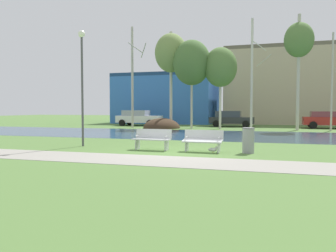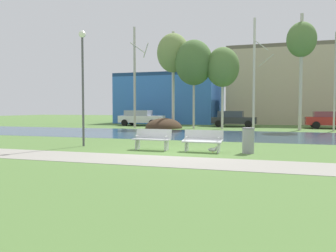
% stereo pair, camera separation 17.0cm
% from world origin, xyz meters
% --- Properties ---
extents(ground_plane, '(120.00, 120.00, 0.00)m').
position_xyz_m(ground_plane, '(0.00, 10.00, 0.00)').
color(ground_plane, '#517538').
extents(paved_path_strip, '(60.00, 2.27, 0.01)m').
position_xyz_m(paved_path_strip, '(0.00, -2.22, 0.01)').
color(paved_path_strip, gray).
rests_on(paved_path_strip, ground).
extents(river_band, '(80.00, 8.91, 0.01)m').
position_xyz_m(river_band, '(0.00, 9.41, 0.00)').
color(river_band, '#2D475B').
rests_on(river_band, ground).
extents(soil_mound, '(3.26, 3.51, 1.80)m').
position_xyz_m(soil_mound, '(-5.57, 15.78, 0.00)').
color(soil_mound, '#423021').
rests_on(soil_mound, ground).
extents(bench_left, '(1.62, 0.62, 0.87)m').
position_xyz_m(bench_left, '(-1.08, 0.54, 0.47)').
color(bench_left, silver).
rests_on(bench_left, ground).
extents(bench_right, '(1.62, 0.62, 0.87)m').
position_xyz_m(bench_right, '(1.08, 0.54, 0.47)').
color(bench_right, silver).
rests_on(bench_right, ground).
extents(trash_bin, '(0.48, 0.48, 0.99)m').
position_xyz_m(trash_bin, '(2.86, 0.65, 0.52)').
color(trash_bin, gray).
rests_on(trash_bin, ground).
extents(seagull, '(0.42, 0.15, 0.25)m').
position_xyz_m(seagull, '(1.53, 0.38, 0.13)').
color(seagull, white).
rests_on(seagull, ground).
extents(streetlamp, '(0.32, 0.32, 5.29)m').
position_xyz_m(streetlamp, '(-4.60, 0.93, 3.54)').
color(streetlamp, '#4C4C51').
rests_on(streetlamp, ground).
extents(birch_far_left, '(1.55, 2.50, 9.13)m').
position_xyz_m(birch_far_left, '(-8.38, 15.90, 4.69)').
color(birch_far_left, '#BCB7A8').
rests_on(birch_far_left, ground).
extents(birch_left, '(2.90, 2.90, 8.62)m').
position_xyz_m(birch_left, '(-4.93, 16.54, 6.68)').
color(birch_left, beige).
rests_on(birch_left, ground).
extents(birch_center_left, '(3.26, 3.26, 7.67)m').
position_xyz_m(birch_center_left, '(-2.91, 16.02, 5.70)').
color(birch_center_left, '#BCB7A8').
rests_on(birch_center_left, ground).
extents(birch_center, '(2.80, 2.80, 6.95)m').
position_xyz_m(birch_center, '(-0.44, 16.23, 5.25)').
color(birch_center, beige).
rests_on(birch_center, ground).
extents(birch_center_right, '(1.60, 2.60, 8.98)m').
position_xyz_m(birch_center_right, '(2.23, 15.39, 4.57)').
color(birch_center_right, beige).
rests_on(birch_center_right, ground).
extents(birch_right, '(2.31, 2.31, 9.28)m').
position_xyz_m(birch_right, '(5.78, 16.40, 7.14)').
color(birch_right, '#BCB7A8').
rests_on(birch_right, ground).
extents(birch_far_right, '(1.39, 2.17, 7.66)m').
position_xyz_m(birch_far_right, '(8.29, 16.30, 3.89)').
color(birch_far_right, '#BCB7A8').
rests_on(birch_far_right, ground).
extents(parked_van_nearest_white, '(4.48, 2.11, 1.56)m').
position_xyz_m(parked_van_nearest_white, '(-9.21, 19.31, 0.82)').
color(parked_van_nearest_white, silver).
rests_on(parked_van_nearest_white, ground).
extents(parked_sedan_second_dark, '(4.16, 2.04, 1.51)m').
position_xyz_m(parked_sedan_second_dark, '(0.04, 20.07, 0.79)').
color(parked_sedan_second_dark, '#282B30').
rests_on(parked_sedan_second_dark, ground).
extents(parked_hatch_third_red, '(4.66, 2.00, 1.49)m').
position_xyz_m(parked_hatch_third_red, '(8.70, 19.60, 0.79)').
color(parked_hatch_third_red, maroon).
rests_on(parked_hatch_third_red, ground).
extents(building_blue_store, '(11.61, 9.67, 5.86)m').
position_xyz_m(building_blue_store, '(-8.47, 27.88, 2.93)').
color(building_blue_store, '#3870C6').
rests_on(building_blue_store, ground).
extents(building_beige_block, '(14.91, 8.24, 8.60)m').
position_xyz_m(building_beige_block, '(6.10, 28.86, 4.30)').
color(building_beige_block, '#BCAD8E').
rests_on(building_beige_block, ground).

